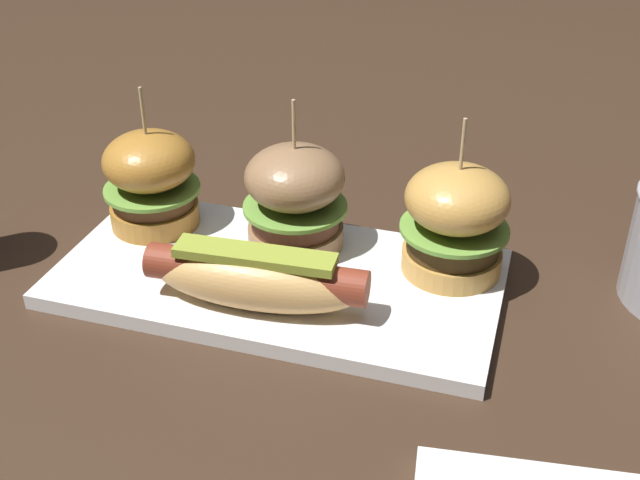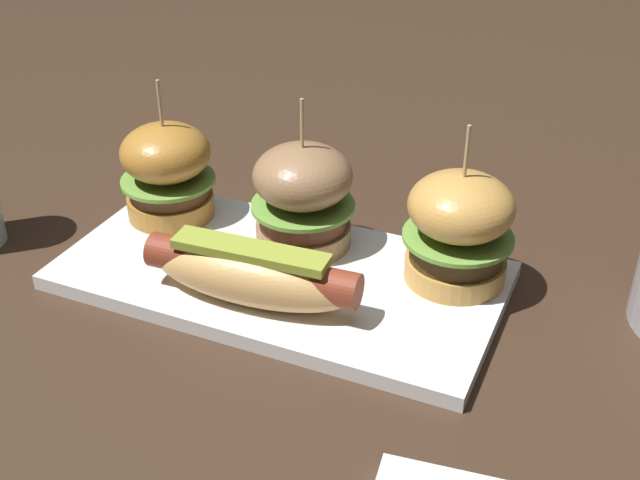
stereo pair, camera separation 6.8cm
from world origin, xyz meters
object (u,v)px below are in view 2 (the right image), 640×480
(hot_dog, at_px, (246,272))
(slider_left, at_px, (167,171))
(platter_main, at_px, (280,276))
(slider_right, at_px, (459,228))
(slider_center, at_px, (303,195))

(hot_dog, height_order, slider_left, slider_left)
(platter_main, bearing_deg, slider_left, 162.27)
(slider_right, bearing_deg, slider_center, -179.97)
(platter_main, height_order, hot_dog, hot_dog)
(slider_right, bearing_deg, platter_main, -161.07)
(platter_main, height_order, slider_center, slider_center)
(platter_main, xyz_separation_m, slider_left, (-0.14, 0.05, 0.06))
(platter_main, bearing_deg, slider_center, 89.88)
(platter_main, distance_m, hot_dog, 0.06)
(hot_dog, bearing_deg, slider_right, 33.99)
(hot_dog, xyz_separation_m, slider_center, (0.00, 0.10, 0.02))
(slider_left, bearing_deg, slider_center, 1.67)
(slider_center, bearing_deg, platter_main, -90.12)
(hot_dog, distance_m, slider_center, 0.10)
(platter_main, xyz_separation_m, slider_center, (0.00, 0.05, 0.06))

